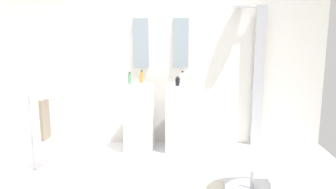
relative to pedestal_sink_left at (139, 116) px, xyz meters
name	(u,v)px	position (x,y,z in m)	size (l,w,h in m)	color
rear_partition	(161,58)	(0.29, 0.38, 0.80)	(4.80, 0.10, 2.60)	silver
pedestal_sink_left	(139,116)	(0.00, 0.00, 0.00)	(0.43, 0.43, 1.06)	white
pedestal_sink_right	(180,116)	(0.59, 0.00, 0.00)	(0.43, 0.43, 1.06)	white
vanity_mirror_left	(141,43)	(0.00, 0.31, 1.02)	(0.22, 0.03, 0.72)	#8C9EA8
vanity_mirror_right	(181,43)	(0.59, 0.31, 1.02)	(0.22, 0.03, 0.72)	#8C9EA8
shower_column	(257,74)	(1.71, 0.26, 0.58)	(0.49, 0.24, 2.05)	#B7BABF
lounge_chair	(253,162)	(1.36, -1.32, -0.15)	(1.11, 1.11, 0.65)	#B7BABF
towel_rack	(43,121)	(-1.07, -0.80, 0.13)	(0.37, 0.22, 0.95)	#B7BABF
soap_bottle_amber	(142,77)	(0.03, 0.11, 0.55)	(0.05, 0.05, 0.18)	#C68C38
soap_bottle_white	(182,78)	(0.62, 0.10, 0.55)	(0.05, 0.05, 0.17)	white
soap_bottle_green	(130,78)	(-0.13, 0.03, 0.54)	(0.05, 0.05, 0.17)	#59996B
soap_bottle_black	(177,82)	(0.55, -0.12, 0.52)	(0.06, 0.06, 0.12)	black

